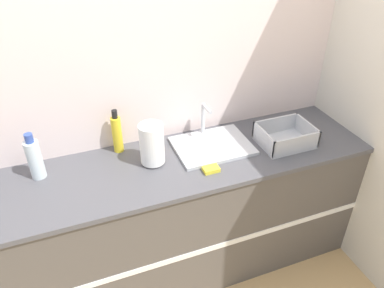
{
  "coord_description": "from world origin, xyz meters",
  "views": [
    {
      "loc": [
        -0.51,
        -1.37,
        2.19
      ],
      "look_at": [
        0.11,
        0.26,
        1.03
      ],
      "focal_mm": 35.0,
      "sensor_mm": 36.0,
      "label": 1
    }
  ],
  "objects_px": {
    "bottle_yellow": "(117,133)",
    "bottle_clear": "(35,158)",
    "paper_towel_roll": "(152,144)",
    "dish_rack": "(285,138)",
    "sink": "(212,144)"
  },
  "relations": [
    {
      "from": "dish_rack",
      "to": "bottle_yellow",
      "type": "xyz_separation_m",
      "value": [
        -0.98,
        0.29,
        0.08
      ]
    },
    {
      "from": "bottle_yellow",
      "to": "bottle_clear",
      "type": "distance_m",
      "value": 0.47
    },
    {
      "from": "bottle_yellow",
      "to": "bottle_clear",
      "type": "relative_size",
      "value": 1.01
    },
    {
      "from": "paper_towel_roll",
      "to": "bottle_clear",
      "type": "relative_size",
      "value": 0.91
    },
    {
      "from": "paper_towel_roll",
      "to": "bottle_clear",
      "type": "height_order",
      "value": "bottle_clear"
    },
    {
      "from": "paper_towel_roll",
      "to": "bottle_yellow",
      "type": "distance_m",
      "value": 0.25
    },
    {
      "from": "sink",
      "to": "paper_towel_roll",
      "type": "xyz_separation_m",
      "value": [
        -0.38,
        -0.03,
        0.11
      ]
    },
    {
      "from": "paper_towel_roll",
      "to": "dish_rack",
      "type": "xyz_separation_m",
      "value": [
        0.82,
        -0.1,
        -0.08
      ]
    },
    {
      "from": "paper_towel_roll",
      "to": "dish_rack",
      "type": "height_order",
      "value": "paper_towel_roll"
    },
    {
      "from": "sink",
      "to": "paper_towel_roll",
      "type": "bearing_deg",
      "value": -175.6
    },
    {
      "from": "sink",
      "to": "paper_towel_roll",
      "type": "distance_m",
      "value": 0.4
    },
    {
      "from": "bottle_clear",
      "to": "bottle_yellow",
      "type": "bearing_deg",
      "value": 11.17
    },
    {
      "from": "bottle_yellow",
      "to": "bottle_clear",
      "type": "xyz_separation_m",
      "value": [
        -0.46,
        -0.09,
        -0.0
      ]
    },
    {
      "from": "dish_rack",
      "to": "sink",
      "type": "bearing_deg",
      "value": 163.83
    },
    {
      "from": "bottle_yellow",
      "to": "bottle_clear",
      "type": "bearing_deg",
      "value": -168.83
    }
  ]
}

